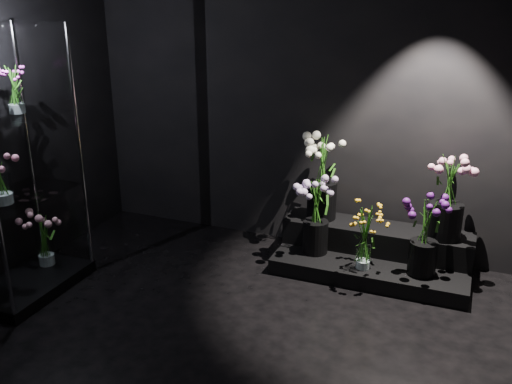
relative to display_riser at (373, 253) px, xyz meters
The scene contains 12 objects.
floor 1.88m from the display_riser, 116.73° to the right, with size 4.00×4.00×0.00m, color black.
wall_back 1.54m from the display_riser, 158.81° to the left, with size 4.00×4.00×0.00m, color black.
display_riser is the anchor object (origin of this frame).
display_case 3.04m from the display_riser, 150.87° to the right, with size 0.57×0.95×2.10m.
bouquet_orange_bells 0.40m from the display_riser, 96.85° to the right, with size 0.32×0.32×0.56m.
bouquet_lilac 0.63m from the display_riser, 163.50° to the right, with size 0.37×0.37×0.66m.
bouquet_purple 0.59m from the display_riser, 26.14° to the right, with size 0.42×0.42×0.65m.
bouquet_cream_roses 0.83m from the display_riser, 168.03° to the left, with size 0.46×0.46×0.76m.
bouquet_pink_roses 0.83m from the display_riser, ahead, with size 0.46×0.46×0.73m.
bouquet_case_pink 3.09m from the display_riser, 147.88° to the right, with size 0.38×0.38×0.40m.
bouquet_case_magenta 3.21m from the display_riser, 153.74° to the right, with size 0.25×0.25×0.36m.
bouquet_case_base_pink 2.84m from the display_riser, 155.92° to the right, with size 0.41×0.41×0.45m.
Camera 1 is at (1.56, -2.90, 2.36)m, focal length 40.00 mm.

